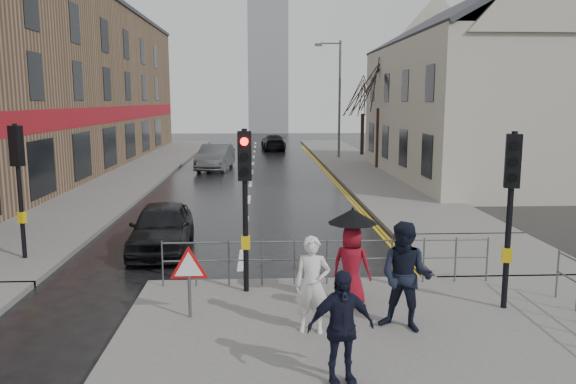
{
  "coord_description": "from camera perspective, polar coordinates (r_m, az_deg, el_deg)",
  "views": [
    {
      "loc": [
        0.53,
        -11.13,
        4.1
      ],
      "look_at": [
        1.27,
        4.23,
        1.58
      ],
      "focal_mm": 35.0,
      "sensor_mm": 36.0,
      "label": 1
    }
  ],
  "objects": [
    {
      "name": "tree_near",
      "position": [
        33.87,
        9.28,
        10.93
      ],
      "size": [
        2.4,
        2.4,
        6.58
      ],
      "color": "black",
      "rests_on": "right_pavement"
    },
    {
      "name": "pavement_bridge_right",
      "position": [
        15.86,
        19.55,
        -5.97
      ],
      "size": [
        4.0,
        4.2,
        0.14
      ],
      "primitive_type": "cube",
      "color": "#605E5B",
      "rests_on": "ground"
    },
    {
      "name": "car_mid",
      "position": [
        33.68,
        -7.39,
        3.54
      ],
      "size": [
        2.14,
        4.8,
        1.53
      ],
      "primitive_type": "imported",
      "rotation": [
        0.0,
        0.0,
        -0.11
      ],
      "color": "#45484A",
      "rests_on": "ground"
    },
    {
      "name": "tree_far",
      "position": [
        41.81,
        7.64,
        9.66
      ],
      "size": [
        2.4,
        2.4,
        5.64
      ],
      "color": "black",
      "rests_on": "right_pavement"
    },
    {
      "name": "pedestrian_b",
      "position": [
        9.98,
        11.86,
        -8.42
      ],
      "size": [
        1.17,
        1.08,
        1.92
      ],
      "primitive_type": "imported",
      "rotation": [
        0.0,
        0.0,
        -0.5
      ],
      "color": "black",
      "rests_on": "near_pavement"
    },
    {
      "name": "ground",
      "position": [
        11.88,
        -5.26,
        -10.94
      ],
      "size": [
        120.0,
        120.0,
        0.0
      ],
      "primitive_type": "plane",
      "color": "black",
      "rests_on": "ground"
    },
    {
      "name": "pedestrian_d",
      "position": [
        8.09,
        5.38,
        -13.54
      ],
      "size": [
        1.03,
        0.58,
        1.66
      ],
      "primitive_type": "imported",
      "rotation": [
        0.0,
        0.0,
        0.19
      ],
      "color": "black",
      "rests_on": "near_pavement"
    },
    {
      "name": "car_parked",
      "position": [
        15.76,
        -12.7,
        -3.52
      ],
      "size": [
        1.77,
        3.98,
        1.33
      ],
      "primitive_type": "imported",
      "rotation": [
        0.0,
        0.0,
        0.05
      ],
      "color": "black",
      "rests_on": "ground"
    },
    {
      "name": "left_pavement",
      "position": [
        35.08,
        -14.32,
        2.41
      ],
      "size": [
        4.0,
        44.0,
        0.14
      ],
      "primitive_type": "cube",
      "color": "#605E5B",
      "rests_on": "ground"
    },
    {
      "name": "street_lamp",
      "position": [
        39.49,
        5.01,
        10.14
      ],
      "size": [
        1.83,
        0.25,
        8.0
      ],
      "color": "#595B5E",
      "rests_on": "right_pavement"
    },
    {
      "name": "pedestrian_with_umbrella",
      "position": [
        10.99,
        6.51,
        -5.96
      ],
      "size": [
        0.96,
        0.96,
        1.91
      ],
      "color": "maroon",
      "rests_on": "near_pavement"
    },
    {
      "name": "right_pavement",
      "position": [
        36.84,
        6.58,
        2.95
      ],
      "size": [
        4.0,
        40.0,
        0.14
      ],
      "primitive_type": "cube",
      "color": "#605E5B",
      "rests_on": "ground"
    },
    {
      "name": "building_right_cream",
      "position": [
        31.32,
        19.02,
        10.04
      ],
      "size": [
        9.0,
        16.4,
        10.1
      ],
      "color": "#B4AE9C",
      "rests_on": "ground"
    },
    {
      "name": "car_far",
      "position": [
        46.91,
        -1.51,
        5.07
      ],
      "size": [
        2.09,
        4.55,
        1.29
      ],
      "primitive_type": "imported",
      "rotation": [
        0.0,
        0.0,
        3.21
      ],
      "color": "black",
      "rests_on": "ground"
    },
    {
      "name": "guard_railing_front",
      "position": [
        12.25,
        4.0,
        -6.06
      ],
      "size": [
        7.14,
        0.04,
        1.0
      ],
      "color": "#595B5E",
      "rests_on": "near_pavement"
    },
    {
      "name": "traffic_signal_near_right",
      "position": [
        11.27,
        21.73,
        0.26
      ],
      "size": [
        0.34,
        0.33,
        3.4
      ],
      "color": "black",
      "rests_on": "near_pavement"
    },
    {
      "name": "traffic_signal_far_left",
      "position": [
        15.46,
        -25.73,
        2.28
      ],
      "size": [
        0.34,
        0.33,
        3.4
      ],
      "color": "black",
      "rests_on": "left_pavement"
    },
    {
      "name": "near_pavement",
      "position": [
        8.98,
        14.19,
        -17.68
      ],
      "size": [
        10.0,
        9.0,
        0.14
      ],
      "primitive_type": "cube",
      "color": "#605E5B",
      "rests_on": "ground"
    },
    {
      "name": "pedestrian_a",
      "position": [
        9.73,
        2.47,
        -9.41
      ],
      "size": [
        0.67,
        0.49,
        1.69
      ],
      "primitive_type": "imported",
      "rotation": [
        0.0,
        0.0,
        -0.16
      ],
      "color": "silver",
      "rests_on": "near_pavement"
    },
    {
      "name": "building_left_terrace",
      "position": [
        35.44,
        -23.86,
        9.97
      ],
      "size": [
        8.0,
        42.0,
        10.0
      ],
      "primitive_type": "cube",
      "color": "#86674D",
      "rests_on": "ground"
    },
    {
      "name": "warning_sign",
      "position": [
        10.47,
        -10.04,
        -7.83
      ],
      "size": [
        0.8,
        0.07,
        1.35
      ],
      "color": "#595B5E",
      "rests_on": "near_pavement"
    },
    {
      "name": "traffic_signal_near_left",
      "position": [
        11.45,
        -4.4,
        1.03
      ],
      "size": [
        0.28,
        0.27,
        3.4
      ],
      "color": "black",
      "rests_on": "near_pavement"
    },
    {
      "name": "church_tower",
      "position": [
        73.3,
        -2.05,
        13.12
      ],
      "size": [
        5.0,
        5.0,
        18.0
      ],
      "primitive_type": "cube",
      "color": "gray",
      "rests_on": "ground"
    }
  ]
}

